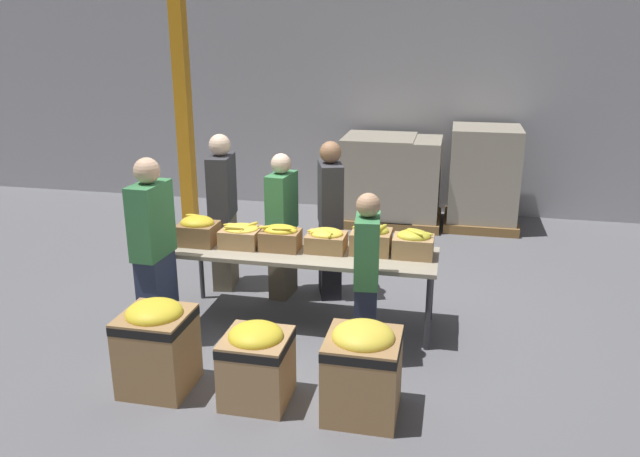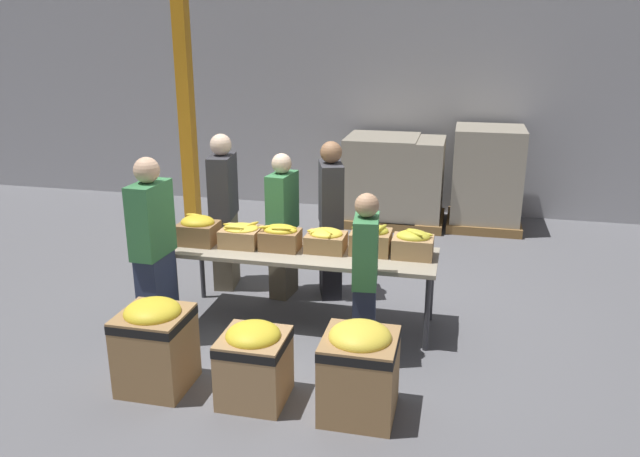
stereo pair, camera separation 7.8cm
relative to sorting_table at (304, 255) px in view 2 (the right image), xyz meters
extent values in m
plane|color=slate|center=(0.00, 0.00, -0.71)|extent=(30.00, 30.00, 0.00)
cube|color=#A8A8AD|center=(0.00, 4.34, 1.29)|extent=(16.00, 0.08, 4.00)
cube|color=#9E937F|center=(0.00, 0.00, 0.03)|extent=(2.57, 0.76, 0.04)
cylinder|color=#38383D|center=(-1.23, -0.32, -0.35)|extent=(0.05, 0.05, 0.72)
cylinder|color=#38383D|center=(1.23, -0.32, -0.35)|extent=(0.05, 0.05, 0.72)
cylinder|color=#38383D|center=(-1.23, 0.32, -0.35)|extent=(0.05, 0.05, 0.72)
cylinder|color=#38383D|center=(1.23, 0.32, -0.35)|extent=(0.05, 0.05, 0.72)
cube|color=olive|center=(-1.09, -0.03, 0.16)|extent=(0.38, 0.32, 0.21)
ellipsoid|color=gold|center=(-1.09, -0.03, 0.27)|extent=(0.34, 0.29, 0.13)
ellipsoid|color=gold|center=(-1.16, 0.07, 0.31)|extent=(0.21, 0.08, 0.05)
ellipsoid|color=gold|center=(-1.13, -0.06, 0.31)|extent=(0.13, 0.19, 0.05)
cube|color=tan|center=(-0.64, 0.01, 0.14)|extent=(0.38, 0.33, 0.18)
ellipsoid|color=yellow|center=(-0.64, 0.01, 0.23)|extent=(0.35, 0.30, 0.07)
ellipsoid|color=yellow|center=(-0.54, 0.07, 0.26)|extent=(0.12, 0.17, 0.05)
ellipsoid|color=yellow|center=(-0.68, -0.10, 0.27)|extent=(0.21, 0.05, 0.04)
ellipsoid|color=yellow|center=(-0.74, 0.03, 0.25)|extent=(0.20, 0.07, 0.04)
ellipsoid|color=yellow|center=(-0.59, -0.06, 0.25)|extent=(0.09, 0.15, 0.05)
cube|color=olive|center=(-0.23, -0.01, 0.15)|extent=(0.38, 0.27, 0.19)
ellipsoid|color=yellow|center=(-0.23, -0.01, 0.25)|extent=(0.34, 0.25, 0.10)
ellipsoid|color=yellow|center=(-0.20, -0.09, 0.29)|extent=(0.20, 0.06, 0.04)
ellipsoid|color=yellow|center=(-0.14, -0.02, 0.27)|extent=(0.16, 0.12, 0.06)
ellipsoid|color=yellow|center=(-0.35, -0.05, 0.28)|extent=(0.19, 0.12, 0.03)
cube|color=#A37A4C|center=(0.21, 0.05, 0.14)|extent=(0.38, 0.32, 0.17)
ellipsoid|color=yellow|center=(0.21, 0.05, 0.23)|extent=(0.33, 0.28, 0.09)
ellipsoid|color=yellow|center=(0.12, 0.04, 0.24)|extent=(0.20, 0.07, 0.05)
ellipsoid|color=yellow|center=(0.26, -0.01, 0.24)|extent=(0.06, 0.20, 0.05)
ellipsoid|color=yellow|center=(0.13, 0.02, 0.25)|extent=(0.14, 0.15, 0.04)
ellipsoid|color=yellow|center=(0.22, 0.02, 0.26)|extent=(0.18, 0.17, 0.05)
cube|color=#A37A4C|center=(0.64, 0.09, 0.16)|extent=(0.38, 0.33, 0.21)
ellipsoid|color=gold|center=(0.64, 0.09, 0.27)|extent=(0.33, 0.26, 0.12)
ellipsoid|color=gold|center=(0.75, 0.07, 0.32)|extent=(0.11, 0.20, 0.06)
ellipsoid|color=gold|center=(0.55, 0.02, 0.32)|extent=(0.18, 0.08, 0.05)
cube|color=tan|center=(1.04, 0.06, 0.15)|extent=(0.38, 0.29, 0.19)
ellipsoid|color=gold|center=(1.04, 0.06, 0.25)|extent=(0.32, 0.25, 0.11)
ellipsoid|color=gold|center=(1.06, 0.14, 0.29)|extent=(0.19, 0.11, 0.04)
ellipsoid|color=gold|center=(1.05, 0.02, 0.30)|extent=(0.20, 0.16, 0.04)
ellipsoid|color=gold|center=(1.14, 0.11, 0.27)|extent=(0.18, 0.09, 0.04)
cube|color=black|center=(0.11, 0.72, -0.30)|extent=(0.32, 0.43, 0.81)
cube|color=#333338|center=(0.11, 0.72, 0.44)|extent=(0.36, 0.51, 0.67)
sphere|color=#896042|center=(0.11, 0.72, 0.89)|extent=(0.23, 0.23, 0.23)
cube|color=#2D3856|center=(0.70, -0.59, -0.35)|extent=(0.23, 0.36, 0.72)
cube|color=#387A47|center=(0.70, -0.59, 0.31)|extent=(0.25, 0.43, 0.60)
sphere|color=tan|center=(0.70, -0.59, 0.71)|extent=(0.20, 0.20, 0.20)
cube|color=#6B604C|center=(-1.10, 0.71, -0.29)|extent=(0.27, 0.42, 0.83)
cube|color=#333338|center=(-1.10, 0.71, 0.46)|extent=(0.30, 0.50, 0.68)
sphere|color=beige|center=(-1.10, 0.71, 0.92)|extent=(0.23, 0.23, 0.23)
cube|color=#2D3856|center=(-1.27, -0.61, -0.29)|extent=(0.23, 0.40, 0.83)
cube|color=#387A47|center=(-1.27, -0.61, 0.46)|extent=(0.25, 0.48, 0.68)
sphere|color=#DBAD89|center=(-1.27, -0.61, 0.92)|extent=(0.23, 0.23, 0.23)
cube|color=#6B604C|center=(-0.39, 0.60, -0.33)|extent=(0.24, 0.38, 0.75)
cube|color=#387A47|center=(-0.39, 0.60, 0.36)|extent=(0.26, 0.45, 0.62)
sphere|color=beige|center=(-0.39, 0.60, 0.77)|extent=(0.21, 0.21, 0.21)
cube|color=#A37A4C|center=(-0.88, -1.43, -0.38)|extent=(0.53, 0.53, 0.66)
cube|color=black|center=(-0.88, -1.43, -0.10)|extent=(0.54, 0.54, 0.07)
ellipsoid|color=yellow|center=(-0.88, -1.43, -0.04)|extent=(0.45, 0.45, 0.19)
cube|color=tan|center=(-0.04, -1.43, -0.43)|extent=(0.50, 0.50, 0.55)
cube|color=black|center=(-0.04, -1.43, -0.21)|extent=(0.51, 0.51, 0.07)
ellipsoid|color=yellow|center=(-0.04, -1.43, -0.14)|extent=(0.43, 0.43, 0.18)
cube|color=#A37A4C|center=(0.80, -1.43, -0.39)|extent=(0.55, 0.55, 0.64)
cube|color=black|center=(0.80, -1.43, -0.12)|extent=(0.55, 0.55, 0.07)
ellipsoid|color=yellow|center=(0.80, -1.43, -0.06)|extent=(0.47, 0.47, 0.19)
cube|color=orange|center=(-2.14, 2.13, 1.29)|extent=(0.18, 0.18, 4.00)
cube|color=olive|center=(1.81, 3.69, -0.64)|extent=(1.06, 1.06, 0.13)
cube|color=#A39984|center=(1.81, 3.69, 0.10)|extent=(0.97, 0.97, 1.34)
cube|color=olive|center=(0.70, 3.58, -0.64)|extent=(1.05, 1.05, 0.13)
cube|color=#A39984|center=(0.70, 3.58, 0.00)|extent=(0.97, 0.97, 1.16)
cube|color=olive|center=(0.27, 3.62, -0.64)|extent=(1.14, 1.14, 0.13)
cube|color=#A39984|center=(0.27, 3.62, 0.01)|extent=(1.04, 1.04, 1.17)
camera|label=1|loc=(1.36, -5.54, 2.11)|focal=35.00mm
camera|label=2|loc=(1.44, -5.52, 2.11)|focal=35.00mm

